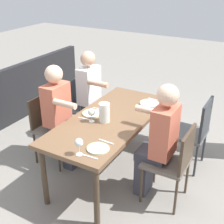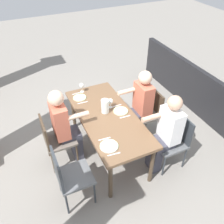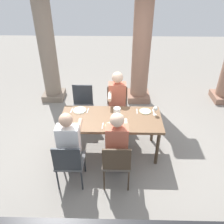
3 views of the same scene
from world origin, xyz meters
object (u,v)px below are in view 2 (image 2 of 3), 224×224
at_px(diner_woman_green, 166,132).
at_px(water_pitcher, 105,107).
at_px(chair_west_south, 174,138).
at_px(plate_1, 121,111).
at_px(dining_table, 107,120).
at_px(wine_glass_2, 82,86).
at_px(plate_2, 80,98).
at_px(diner_man_white, 139,105).
at_px(wine_glass_1, 110,101).
at_px(diner_guest_third, 65,125).
at_px(chair_west_north, 68,175).
at_px(plate_0, 109,146).
at_px(chair_mid_north, 55,138).
at_px(chair_mid_south, 149,110).

height_order(diner_woman_green, water_pitcher, diner_woman_green).
distance_m(chair_west_south, plate_1, 0.91).
xyz_separation_m(dining_table, wine_glass_2, (0.79, 0.13, 0.20)).
bearing_deg(plate_2, chair_west_south, -139.94).
bearing_deg(chair_west_south, plate_1, 42.60).
height_order(diner_man_white, wine_glass_2, diner_man_white).
distance_m(chair_west_south, wine_glass_1, 1.12).
bearing_deg(diner_man_white, diner_guest_third, 90.26).
bearing_deg(chair_west_north, plate_1, -58.79).
bearing_deg(wine_glass_1, diner_woman_green, -147.82).
relative_size(diner_man_white, plate_2, 5.93).
relative_size(plate_2, wine_glass_2, 1.30).
bearing_deg(wine_glass_2, wine_glass_1, -156.81).
bearing_deg(chair_west_north, diner_woman_green, -89.88).
relative_size(plate_0, plate_1, 1.06).
bearing_deg(diner_man_white, wine_glass_1, 81.86).
bearing_deg(plate_2, chair_mid_north, 131.26).
relative_size(diner_woman_green, plate_1, 5.61).
bearing_deg(water_pitcher, plate_1, -111.89).
xyz_separation_m(chair_west_south, plate_2, (1.25, 1.05, 0.26)).
height_order(diner_guest_third, plate_1, diner_guest_third).
bearing_deg(wine_glass_2, chair_mid_north, 134.60).
xyz_separation_m(wine_glass_2, water_pitcher, (-0.68, -0.14, -0.03)).
bearing_deg(dining_table, plate_0, 158.11).
relative_size(diner_woman_green, wine_glass_1, 8.15).
relative_size(diner_man_white, plate_1, 5.63).
bearing_deg(diner_woman_green, wine_glass_2, 28.48).
relative_size(chair_west_south, wine_glass_2, 5.14).
distance_m(chair_west_south, plate_0, 1.09).
height_order(chair_west_south, chair_mid_south, chair_mid_south).
relative_size(chair_mid_south, diner_guest_third, 0.66).
bearing_deg(chair_west_south, diner_guest_third, 63.47).
distance_m(diner_guest_third, plate_1, 0.87).
xyz_separation_m(wine_glass_1, plate_2, (0.44, 0.36, -0.10)).
relative_size(diner_guest_third, plate_2, 6.03).
bearing_deg(chair_west_south, diner_man_white, 15.15).
bearing_deg(dining_table, chair_west_south, -127.20).
bearing_deg(diner_woman_green, wine_glass_1, 32.18).
distance_m(chair_west_north, water_pitcher, 1.15).
xyz_separation_m(chair_mid_south, plate_2, (0.52, 1.04, 0.25)).
bearing_deg(chair_mid_north, chair_west_north, 179.57).
bearing_deg(plate_2, chair_west_north, 154.47).
xyz_separation_m(chair_west_south, chair_mid_south, (0.73, 0.00, 0.02)).
bearing_deg(diner_woman_green, water_pitcher, 40.71).
bearing_deg(plate_1, chair_west_north, 121.21).
distance_m(chair_mid_south, wine_glass_1, 0.77).
xyz_separation_m(plate_2, wine_glass_2, (0.16, -0.10, 0.12)).
relative_size(chair_mid_north, diner_guest_third, 0.67).
bearing_deg(plate_2, plate_0, 179.68).
bearing_deg(chair_west_north, plate_0, -86.41).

